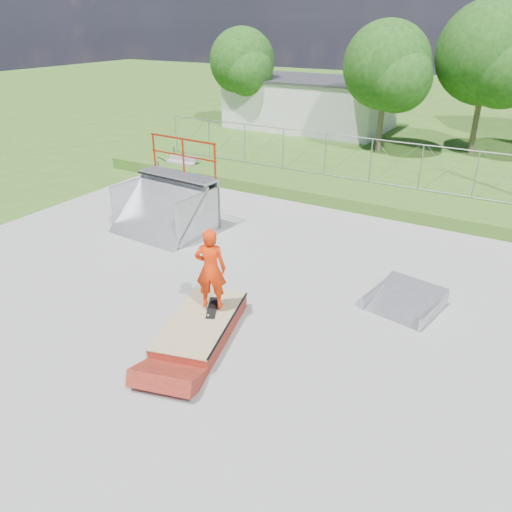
{
  "coord_description": "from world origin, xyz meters",
  "views": [
    {
      "loc": [
        6.04,
        -8.99,
        6.67
      ],
      "look_at": [
        0.18,
        1.01,
        1.1
      ],
      "focal_mm": 35.0,
      "sensor_mm": 36.0,
      "label": 1
    }
  ],
  "objects_px": {
    "quarter_pipe": "(161,190)",
    "grind_box": "(201,327)",
    "skater": "(211,272)",
    "flat_bank_ramp": "(405,301)"
  },
  "relations": [
    {
      "from": "quarter_pipe",
      "to": "skater",
      "type": "relative_size",
      "value": 1.53
    },
    {
      "from": "grind_box",
      "to": "skater",
      "type": "xyz_separation_m",
      "value": [
        0.0,
        0.45,
        1.23
      ]
    },
    {
      "from": "grind_box",
      "to": "flat_bank_ramp",
      "type": "relative_size",
      "value": 1.84
    },
    {
      "from": "flat_bank_ramp",
      "to": "skater",
      "type": "relative_size",
      "value": 0.86
    },
    {
      "from": "quarter_pipe",
      "to": "skater",
      "type": "distance_m",
      "value": 6.16
    },
    {
      "from": "quarter_pipe",
      "to": "grind_box",
      "type": "bearing_deg",
      "value": -38.88
    },
    {
      "from": "quarter_pipe",
      "to": "skater",
      "type": "xyz_separation_m",
      "value": [
        4.76,
        -3.91,
        -0.05
      ]
    },
    {
      "from": "quarter_pipe",
      "to": "flat_bank_ramp",
      "type": "xyz_separation_m",
      "value": [
        8.51,
        -0.87,
        -1.25
      ]
    },
    {
      "from": "grind_box",
      "to": "flat_bank_ramp",
      "type": "distance_m",
      "value": 5.12
    },
    {
      "from": "grind_box",
      "to": "skater",
      "type": "relative_size",
      "value": 1.58
    }
  ]
}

